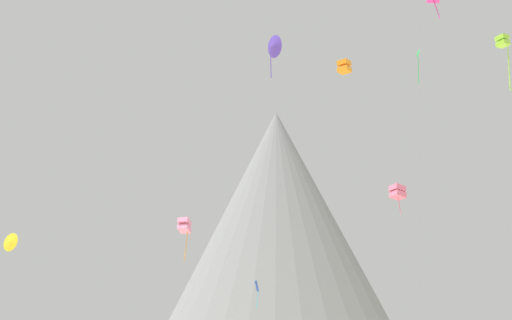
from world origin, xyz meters
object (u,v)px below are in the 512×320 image
(kite_indigo_high, at_px, (273,47))
(kite_green_high, at_px, (418,54))
(kite_pink_mid, at_px, (184,226))
(kite_lime_high, at_px, (503,42))
(kite_blue_mid, at_px, (257,289))
(rock_massif, at_px, (283,254))
(kite_rainbow_mid, at_px, (398,192))
(kite_orange_high, at_px, (344,67))
(kite_yellow_mid, at_px, (10,242))

(kite_indigo_high, xyz_separation_m, kite_green_high, (19.93, 14.72, 8.50))
(kite_indigo_high, height_order, kite_pink_mid, kite_indigo_high)
(kite_lime_high, bearing_deg, kite_green_high, -30.05)
(kite_green_high, relative_size, kite_blue_mid, 1.35)
(rock_massif, distance_m, kite_lime_high, 82.90)
(kite_indigo_high, height_order, kite_rainbow_mid, kite_indigo_high)
(kite_lime_high, relative_size, kite_pink_mid, 0.95)
(rock_massif, height_order, kite_lime_high, rock_massif)
(kite_orange_high, bearing_deg, kite_indigo_high, 88.44)
(kite_indigo_high, height_order, kite_blue_mid, kite_indigo_high)
(rock_massif, bearing_deg, kite_indigo_high, -99.43)
(rock_massif, relative_size, kite_orange_high, 46.55)
(rock_massif, height_order, kite_pink_mid, rock_massif)
(kite_indigo_high, bearing_deg, kite_blue_mid, 148.57)
(kite_yellow_mid, xyz_separation_m, kite_blue_mid, (26.79, 17.25, -1.71))
(kite_pink_mid, distance_m, kite_orange_high, 27.64)
(kite_rainbow_mid, height_order, kite_green_high, kite_green_high)
(kite_green_high, bearing_deg, rock_massif, -158.74)
(rock_massif, relative_size, kite_rainbow_mid, 23.35)
(kite_rainbow_mid, distance_m, kite_orange_high, 15.31)
(kite_yellow_mid, relative_size, kite_green_high, 0.39)
(kite_indigo_high, bearing_deg, kite_yellow_mid, -145.96)
(kite_orange_high, relative_size, kite_green_high, 0.36)
(kite_blue_mid, bearing_deg, kite_lime_high, 97.79)
(kite_yellow_mid, bearing_deg, rock_massif, 91.27)
(kite_blue_mid, bearing_deg, rock_massif, -118.90)
(kite_yellow_mid, height_order, kite_lime_high, kite_lime_high)
(rock_massif, height_order, kite_yellow_mid, rock_massif)
(kite_orange_high, bearing_deg, kite_green_high, -108.40)
(rock_massif, xyz_separation_m, kite_green_high, (7.40, -60.69, 12.65))
(kite_indigo_high, distance_m, kite_orange_high, 13.18)
(rock_massif, distance_m, kite_rainbow_mid, 60.83)
(kite_indigo_high, distance_m, kite_lime_high, 19.97)
(rock_massif, relative_size, kite_green_high, 16.57)
(rock_massif, relative_size, kite_yellow_mid, 42.30)
(kite_indigo_high, xyz_separation_m, kite_orange_high, (9.09, 9.00, 3.17))
(kite_rainbow_mid, distance_m, kite_pink_mid, 26.21)
(kite_pink_mid, height_order, kite_orange_high, kite_orange_high)
(kite_orange_high, xyz_separation_m, kite_green_high, (10.83, 5.73, 5.33))
(rock_massif, xyz_separation_m, kite_yellow_mid, (-37.32, -62.09, -12.03))
(kite_blue_mid, bearing_deg, kite_pink_mid, 10.17)
(kite_lime_high, bearing_deg, kite_orange_high, 3.72)
(kite_indigo_high, distance_m, kite_pink_mid, 29.15)
(kite_yellow_mid, bearing_deg, kite_blue_mid, 65.05)
(rock_massif, bearing_deg, kite_lime_high, -85.91)
(kite_orange_high, bearing_deg, kite_lime_high, 163.62)
(kite_indigo_high, xyz_separation_m, kite_blue_mid, (2.00, 30.58, -17.88))
(kite_indigo_high, bearing_deg, kite_rainbow_mid, 105.03)
(kite_rainbow_mid, relative_size, kite_orange_high, 1.99)
(rock_massif, xyz_separation_m, kite_rainbow_mid, (3.60, -60.53, -4.95))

